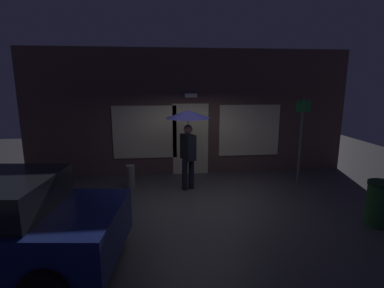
{
  "coord_description": "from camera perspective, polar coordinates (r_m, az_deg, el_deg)",
  "views": [
    {
      "loc": [
        -0.93,
        -6.72,
        2.82
      ],
      "look_at": [
        -0.1,
        0.8,
        1.24
      ],
      "focal_mm": 27.57,
      "sensor_mm": 36.0,
      "label": 1
    }
  ],
  "objects": [
    {
      "name": "trash_bin",
      "position": [
        7.07,
        32.65,
        -9.69
      ],
      "size": [
        0.55,
        0.55,
        0.9
      ],
      "color": "#1E4C23",
      "rests_on": "ground"
    },
    {
      "name": "street_sign_post",
      "position": [
        8.84,
        20.35,
        1.66
      ],
      "size": [
        0.4,
        0.07,
        2.43
      ],
      "color": "#595B60",
      "rests_on": "ground"
    },
    {
      "name": "ground_plane",
      "position": [
        7.34,
        1.52,
        -10.79
      ],
      "size": [
        18.0,
        18.0,
        0.0
      ],
      "primitive_type": "plane",
      "color": "#423F44"
    },
    {
      "name": "person_with_umbrella",
      "position": [
        7.64,
        -0.78,
        3.35
      ],
      "size": [
        1.15,
        1.15,
        2.13
      ],
      "rotation": [
        0.0,
        0.0,
        -1.15
      ],
      "color": "black",
      "rests_on": "ground"
    },
    {
      "name": "sidewalk_bollard",
      "position": [
        8.21,
        -11.81,
        -6.23
      ],
      "size": [
        0.24,
        0.24,
        0.63
      ],
      "primitive_type": "cylinder",
      "color": "slate",
      "rests_on": "ground"
    },
    {
      "name": "building_facade",
      "position": [
        9.16,
        -0.37,
        5.98
      ],
      "size": [
        9.91,
        0.48,
        3.82
      ],
      "color": "brown",
      "rests_on": "ground"
    }
  ]
}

